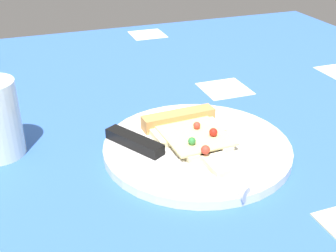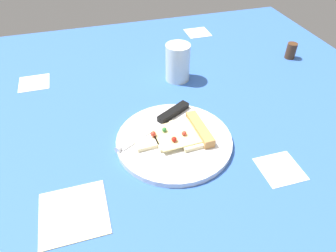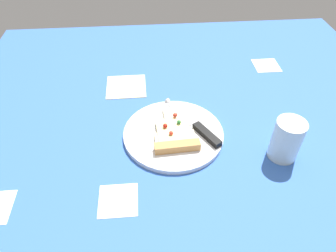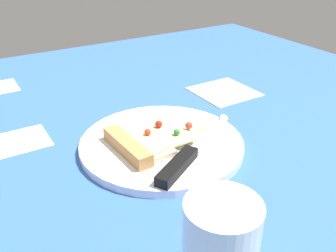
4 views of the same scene
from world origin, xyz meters
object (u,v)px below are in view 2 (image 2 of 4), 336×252
(pizza_slice, at_px, (183,134))
(pepper_shaker, at_px, (291,51))
(plate, at_px, (173,141))
(drinking_glass, at_px, (178,63))
(napkin, at_px, (74,213))
(knife, at_px, (161,121))

(pizza_slice, height_order, pepper_shaker, pepper_shaker)
(pizza_slice, xyz_separation_m, pepper_shaker, (-0.30, 0.49, 0.00))
(plate, height_order, drinking_glass, drinking_glass)
(napkin, bearing_deg, pizza_slice, 117.15)
(pizza_slice, relative_size, drinking_glass, 1.56)
(pizza_slice, distance_m, knife, 0.07)
(plate, xyz_separation_m, knife, (-0.07, -0.01, 0.01))
(plate, bearing_deg, pizza_slice, 93.23)
(pizza_slice, relative_size, pepper_shaker, 3.33)
(pepper_shaker, distance_m, napkin, 0.87)
(knife, relative_size, napkin, 1.68)
(plate, bearing_deg, knife, -170.94)
(pepper_shaker, xyz_separation_m, napkin, (0.43, -0.76, -0.02))
(pizza_slice, height_order, napkin, pizza_slice)
(knife, bearing_deg, pizza_slice, 178.77)
(pepper_shaker, bearing_deg, plate, -59.92)
(napkin, bearing_deg, knife, 131.13)
(pizza_slice, bearing_deg, drinking_glass, -18.36)
(pizza_slice, bearing_deg, plate, 89.93)
(drinking_glass, bearing_deg, knife, -27.63)
(plate, relative_size, knife, 1.28)
(drinking_glass, xyz_separation_m, napkin, (0.41, -0.34, -0.06))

